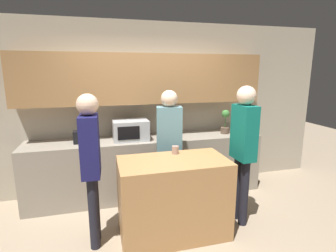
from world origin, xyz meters
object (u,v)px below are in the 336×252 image
microwave (131,130)px  bottle_2 (177,128)px  potted_plant (225,122)px  bottle_0 (168,131)px  person_right (243,143)px  person_left (169,140)px  person_center (91,158)px  toaster (83,137)px  cup_0 (175,150)px  bottle_1 (174,130)px

microwave → bottle_2: microwave is taller
potted_plant → bottle_0: (-0.99, -0.07, -0.09)m
person_right → person_left: bearing=52.7°
person_center → microwave: bearing=154.7°
toaster → cup_0: bearing=-37.5°
microwave → person_left: 0.68m
person_center → bottle_2: bearing=134.4°
person_right → bottle_0: bearing=33.7°
cup_0 → person_left: size_ratio=0.06×
bottle_0 → cup_0: bearing=-98.5°
bottle_2 → person_right: (0.51, -1.18, 0.04)m
toaster → person_left: 1.25m
cup_0 → person_left: (0.03, 0.38, 0.03)m
bottle_1 → person_right: size_ratio=0.18×
bottle_1 → person_left: (-0.20, -0.45, -0.03)m
toaster → bottle_1: 1.36m
person_center → toaster: bearing=-170.0°
bottle_0 → bottle_2: (0.20, 0.20, -0.01)m
person_center → person_right: 1.83m
potted_plant → cup_0: potted_plant is taller
person_left → bottle_1: bearing=-103.9°
toaster → cup_0: size_ratio=2.63×
bottle_1 → microwave: bearing=176.7°
potted_plant → person_center: person_center is taller
toaster → potted_plant: size_ratio=0.66×
potted_plant → cup_0: bearing=-142.1°
toaster → potted_plant: 2.25m
bottle_0 → person_center: bearing=-139.0°
toaster → cup_0: 1.43m
potted_plant → bottle_2: potted_plant is taller
bottle_0 → person_right: bearing=-54.2°
toaster → bottle_0: 1.25m
bottle_1 → person_center: 1.58m
potted_plant → person_right: person_right is taller
person_left → person_right: bearing=155.2°
microwave → bottle_1: bottle_1 is taller
microwave → person_left: bearing=-45.9°
cup_0 → person_right: bearing=-12.5°
bottle_2 → person_left: 0.68m
bottle_1 → bottle_2: bearing=60.9°
bottle_1 → bottle_2: (0.09, 0.17, -0.01)m
person_right → person_center: bearing=87.5°
potted_plant → bottle_1: size_ratio=1.26×
bottle_2 → person_center: person_center is taller
toaster → person_right: size_ratio=0.15×
person_right → potted_plant: bearing=-17.2°
person_center → person_right: bearing=92.5°
bottle_0 → person_right: 1.21m
bottle_1 → person_left: 0.49m
potted_plant → bottle_0: 1.00m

